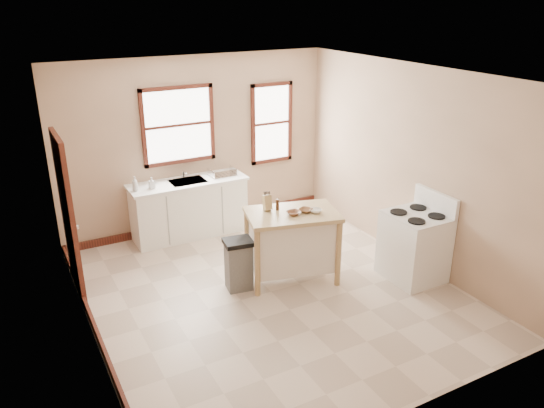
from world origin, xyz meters
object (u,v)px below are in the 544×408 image
(knife_block, at_px, (267,203))
(bowl_b, at_px, (306,210))
(soap_bottle_a, at_px, (135,184))
(trash_bin, at_px, (239,264))
(pepper_grinder, at_px, (277,205))
(bowl_c, at_px, (316,211))
(kitchen_island, at_px, (292,246))
(bowl_a, at_px, (294,213))
(soap_bottle_b, at_px, (152,183))
(dish_rack, at_px, (222,173))
(gas_stove, at_px, (415,237))

(knife_block, relative_size, bowl_b, 1.15)
(soap_bottle_a, xyz_separation_m, trash_bin, (0.81, -1.86, -0.68))
(pepper_grinder, xyz_separation_m, bowl_c, (0.40, -0.32, -0.05))
(kitchen_island, distance_m, pepper_grinder, 0.60)
(soap_bottle_a, relative_size, bowl_a, 1.24)
(soap_bottle_b, xyz_separation_m, pepper_grinder, (1.18, -1.77, 0.04))
(dish_rack, height_order, trash_bin, dish_rack)
(pepper_grinder, height_order, bowl_a, pepper_grinder)
(knife_block, xyz_separation_m, bowl_b, (0.42, -0.29, -0.08))
(soap_bottle_a, xyz_separation_m, pepper_grinder, (1.43, -1.79, 0.02))
(soap_bottle_b, bearing_deg, dish_rack, -6.28)
(knife_block, bearing_deg, soap_bottle_b, 127.35)
(kitchen_island, height_order, bowl_b, bowl_b)
(soap_bottle_b, relative_size, dish_rack, 0.42)
(soap_bottle_b, height_order, bowl_b, soap_bottle_b)
(soap_bottle_a, height_order, kitchen_island, soap_bottle_a)
(soap_bottle_a, height_order, dish_rack, soap_bottle_a)
(knife_block, bearing_deg, kitchen_island, -37.16)
(kitchen_island, distance_m, gas_stove, 1.66)
(kitchen_island, bearing_deg, bowl_c, -14.23)
(soap_bottle_a, bearing_deg, bowl_c, -63.25)
(soap_bottle_a, distance_m, knife_block, 2.17)
(trash_bin, bearing_deg, bowl_a, -4.30)
(kitchen_island, bearing_deg, knife_block, 151.95)
(pepper_grinder, relative_size, bowl_c, 0.96)
(bowl_c, distance_m, gas_stove, 1.41)
(bowl_b, bearing_deg, kitchen_island, 159.00)
(dish_rack, distance_m, bowl_a, 2.06)
(dish_rack, xyz_separation_m, pepper_grinder, (0.01, -1.82, 0.08))
(pepper_grinder, xyz_separation_m, bowl_b, (0.30, -0.23, -0.05))
(bowl_b, xyz_separation_m, bowl_c, (0.10, -0.08, 0.00))
(kitchen_island, xyz_separation_m, pepper_grinder, (-0.13, 0.17, 0.56))
(soap_bottle_b, distance_m, trash_bin, 2.04)
(kitchen_island, distance_m, bowl_c, 0.60)
(soap_bottle_b, height_order, knife_block, knife_block)
(bowl_a, distance_m, bowl_b, 0.19)
(soap_bottle_a, height_order, bowl_a, soap_bottle_a)
(dish_rack, xyz_separation_m, knife_block, (-0.11, -1.76, 0.11))
(soap_bottle_a, height_order, trash_bin, soap_bottle_a)
(bowl_a, relative_size, gas_stove, 0.15)
(soap_bottle_a, xyz_separation_m, bowl_b, (1.72, -2.02, -0.03))
(soap_bottle_b, bearing_deg, bowl_c, -61.54)
(dish_rack, relative_size, trash_bin, 0.59)
(bowl_c, bearing_deg, knife_block, 143.81)
(dish_rack, distance_m, bowl_b, 2.08)
(kitchen_island, relative_size, pepper_grinder, 7.96)
(pepper_grinder, height_order, bowl_c, pepper_grinder)
(gas_stove, bearing_deg, bowl_b, 151.84)
(pepper_grinder, bearing_deg, bowl_a, -64.96)
(knife_block, height_order, gas_stove, gas_stove)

